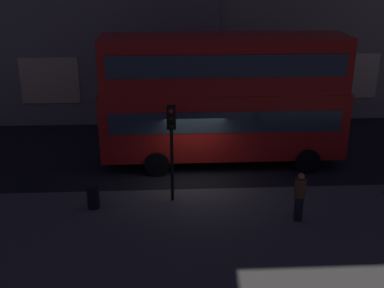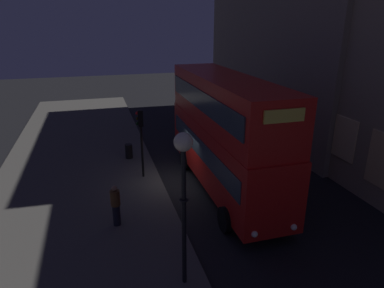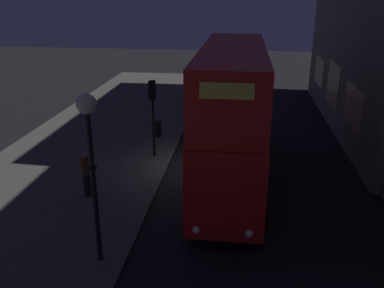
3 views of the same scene
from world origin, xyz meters
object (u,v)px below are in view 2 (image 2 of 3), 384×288
(double_decker_bus, at_px, (224,129))
(pedestrian, at_px, (116,205))
(litter_bin, at_px, (129,151))
(traffic_light_near_kerb, at_px, (141,129))
(street_lamp, at_px, (184,172))

(double_decker_bus, bearing_deg, pedestrian, -69.01)
(double_decker_bus, relative_size, litter_bin, 12.05)
(pedestrian, bearing_deg, litter_bin, -76.24)
(double_decker_bus, xyz_separation_m, pedestrian, (2.05, -5.40, -2.12))
(double_decker_bus, distance_m, pedestrian, 6.15)
(pedestrian, bearing_deg, traffic_light_near_kerb, -87.70)
(litter_bin, bearing_deg, pedestrian, -10.05)
(litter_bin, bearing_deg, double_decker_bus, 38.86)
(traffic_light_near_kerb, xyz_separation_m, pedestrian, (4.31, -1.70, -1.74))
(pedestrian, bearing_deg, street_lamp, 138.83)
(double_decker_bus, xyz_separation_m, traffic_light_near_kerb, (-2.26, -3.70, -0.37))
(street_lamp, distance_m, pedestrian, 5.21)
(street_lamp, xyz_separation_m, pedestrian, (-3.90, -1.82, -2.94))
(double_decker_bus, distance_m, traffic_light_near_kerb, 4.36)
(traffic_light_near_kerb, distance_m, pedestrian, 4.95)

